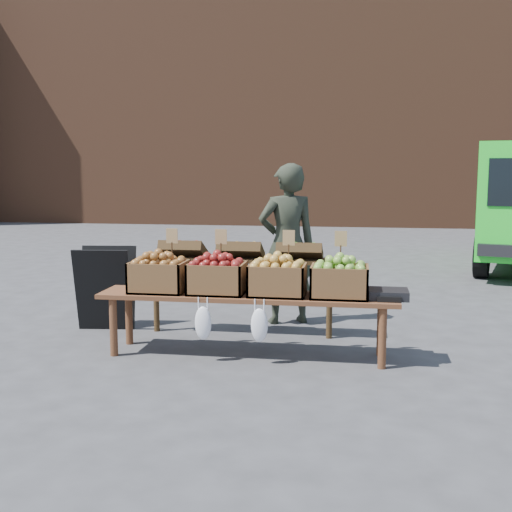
% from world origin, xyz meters
% --- Properties ---
extents(ground, '(80.00, 80.00, 0.00)m').
position_xyz_m(ground, '(0.00, 0.00, 0.00)').
color(ground, '#403F42').
extents(brick_building, '(24.00, 4.00, 10.00)m').
position_xyz_m(brick_building, '(0.00, 15.00, 5.00)').
color(brick_building, brown).
rests_on(brick_building, ground).
extents(vendor, '(0.75, 0.63, 1.75)m').
position_xyz_m(vendor, '(0.66, 1.20, 0.88)').
color(vendor, '#262C20').
rests_on(vendor, ground).
extents(chalkboard_sign, '(0.62, 0.39, 0.89)m').
position_xyz_m(chalkboard_sign, '(-1.20, 0.61, 0.44)').
color(chalkboard_sign, black).
rests_on(chalkboard_sign, ground).
extents(back_table, '(2.10, 0.44, 1.04)m').
position_xyz_m(back_table, '(0.26, 0.61, 0.52)').
color(back_table, '#3C2915').
rests_on(back_table, ground).
extents(display_bench, '(2.70, 0.56, 0.57)m').
position_xyz_m(display_bench, '(0.45, -0.11, 0.28)').
color(display_bench, '#59321C').
rests_on(display_bench, ground).
extents(crate_golden_apples, '(0.50, 0.40, 0.28)m').
position_xyz_m(crate_golden_apples, '(-0.37, -0.11, 0.71)').
color(crate_golden_apples, '#965923').
rests_on(crate_golden_apples, display_bench).
extents(crate_russet_pears, '(0.50, 0.40, 0.28)m').
position_xyz_m(crate_russet_pears, '(0.18, -0.11, 0.71)').
color(crate_russet_pears, '#63120D').
rests_on(crate_russet_pears, display_bench).
extents(crate_red_apples, '(0.50, 0.40, 0.28)m').
position_xyz_m(crate_red_apples, '(0.73, -0.11, 0.71)').
color(crate_red_apples, gold).
rests_on(crate_red_apples, display_bench).
extents(crate_green_apples, '(0.50, 0.40, 0.28)m').
position_xyz_m(crate_green_apples, '(1.28, -0.11, 0.71)').
color(crate_green_apples, '#57872C').
rests_on(crate_green_apples, display_bench).
extents(weighing_scale, '(0.34, 0.30, 0.08)m').
position_xyz_m(weighing_scale, '(1.70, -0.11, 0.61)').
color(weighing_scale, black).
rests_on(weighing_scale, display_bench).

